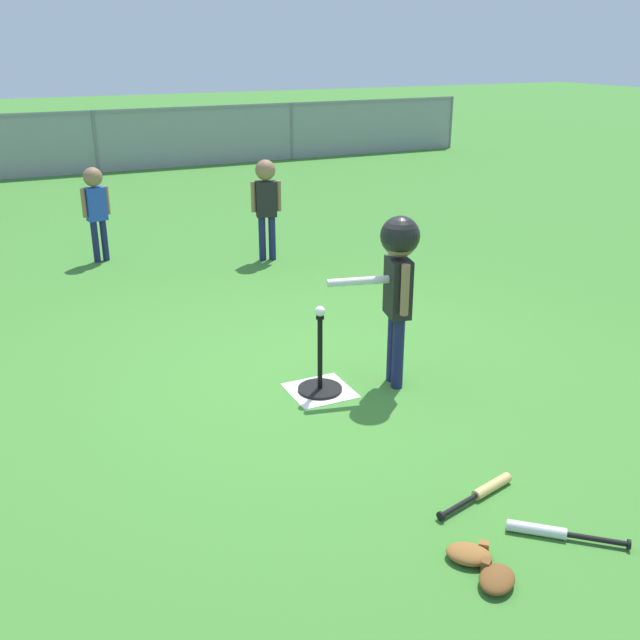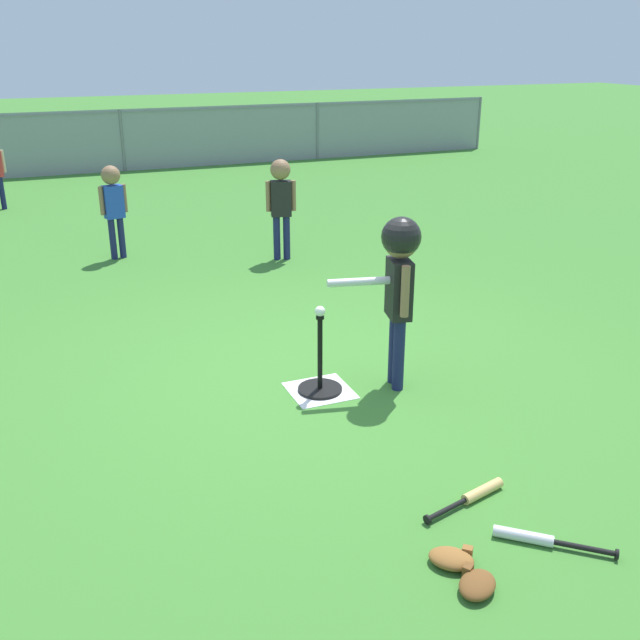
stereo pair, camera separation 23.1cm
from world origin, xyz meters
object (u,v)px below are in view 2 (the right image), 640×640
(glove_by_plate, at_px, (477,584))
(glove_near_bats, at_px, (452,558))
(spare_bat_silver, at_px, (536,539))
(fielder_deep_right, at_px, (281,196))
(spare_bat_wood, at_px, (475,495))
(baseball_on_tee, at_px, (320,311))
(batting_tee, at_px, (320,380))
(fielder_near_right, at_px, (113,199))
(batter_child, at_px, (399,268))

(glove_by_plate, bearing_deg, glove_near_bats, 92.95)
(spare_bat_silver, height_order, glove_by_plate, glove_by_plate)
(glove_near_bats, bearing_deg, glove_by_plate, -87.05)
(fielder_deep_right, bearing_deg, spare_bat_wood, -96.98)
(fielder_deep_right, bearing_deg, glove_by_plate, -100.27)
(baseball_on_tee, xyz_separation_m, glove_by_plate, (-0.11, -2.16, -0.58))
(fielder_deep_right, bearing_deg, batting_tee, -104.98)
(fielder_deep_right, distance_m, glove_by_plate, 5.56)
(fielder_deep_right, height_order, glove_by_plate, fielder_deep_right)
(baseball_on_tee, relative_size, fielder_near_right, 0.07)
(baseball_on_tee, bearing_deg, fielder_deep_right, 75.02)
(baseball_on_tee, height_order, fielder_deep_right, fielder_deep_right)
(fielder_near_right, height_order, spare_bat_silver, fielder_near_right)
(baseball_on_tee, height_order, glove_near_bats, baseball_on_tee)
(batting_tee, distance_m, spare_bat_silver, 2.02)
(batting_tee, bearing_deg, glove_near_bats, -93.45)
(batting_tee, height_order, batter_child, batter_child)
(baseball_on_tee, xyz_separation_m, batter_child, (0.54, -0.12, 0.28))
(fielder_near_right, bearing_deg, spare_bat_wood, -78.40)
(glove_by_plate, relative_size, glove_near_bats, 1.01)
(batting_tee, relative_size, fielder_near_right, 0.54)
(glove_by_plate, bearing_deg, batting_tee, 87.13)
(fielder_near_right, bearing_deg, baseball_on_tee, -77.93)
(baseball_on_tee, distance_m, batter_child, 0.62)
(spare_bat_silver, height_order, spare_bat_wood, same)
(baseball_on_tee, distance_m, spare_bat_wood, 1.68)
(batter_child, relative_size, glove_near_bats, 4.66)
(glove_near_bats, bearing_deg, spare_bat_silver, -3.36)
(fielder_deep_right, height_order, spare_bat_wood, fielder_deep_right)
(fielder_near_right, height_order, glove_by_plate, fielder_near_right)
(batter_child, height_order, spare_bat_silver, batter_child)
(batting_tee, bearing_deg, baseball_on_tee, 180.00)
(spare_bat_silver, bearing_deg, glove_by_plate, -160.17)
(spare_bat_wood, bearing_deg, fielder_near_right, 101.60)
(baseball_on_tee, height_order, batter_child, batter_child)
(baseball_on_tee, xyz_separation_m, fielder_near_right, (-0.86, 4.03, 0.07))
(glove_by_plate, distance_m, glove_near_bats, 0.20)
(spare_bat_silver, bearing_deg, baseball_on_tee, 100.22)
(spare_bat_silver, bearing_deg, spare_bat_wood, 99.67)
(fielder_deep_right, distance_m, glove_near_bats, 5.37)
(baseball_on_tee, bearing_deg, batting_tee, 0.00)
(fielder_near_right, relative_size, glove_near_bats, 3.95)
(glove_near_bats, bearing_deg, spare_bat_wood, 45.31)
(batting_tee, distance_m, baseball_on_tee, 0.53)
(batting_tee, xyz_separation_m, spare_bat_silver, (0.36, -1.99, -0.06))
(baseball_on_tee, xyz_separation_m, spare_bat_silver, (0.36, -1.99, -0.59))
(fielder_deep_right, distance_m, spare_bat_wood, 4.91)
(fielder_deep_right, xyz_separation_m, spare_bat_wood, (-0.59, -4.83, -0.70))
(spare_bat_wood, distance_m, glove_by_plate, 0.72)
(batting_tee, distance_m, fielder_near_right, 4.17)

